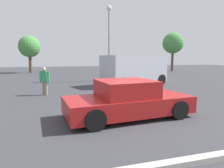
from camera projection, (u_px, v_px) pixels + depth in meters
The scene contains 9 objects.
ground_plane at pixel (129, 116), 7.07m from camera, with size 80.00×80.00×0.00m, color #38383D.
sedan_foreground at pixel (128, 100), 6.88m from camera, with size 4.47×2.27×1.29m.
dog at pixel (129, 95), 9.63m from camera, with size 0.28×0.64×0.43m.
van_white at pixel (135, 69), 14.94m from camera, with size 5.35×3.47×2.20m.
pedestrian at pixel (44, 79), 10.85m from camera, with size 0.52×0.39×1.53m.
parking_curb at pixel (191, 161), 3.88m from camera, with size 9.00×0.20×0.12m, color #B7B2A8.
light_post_near at pixel (109, 30), 16.80m from camera, with size 0.44×0.44×6.35m.
tree_back_left at pixel (173, 43), 29.50m from camera, with size 3.06×3.06×5.68m.
tree_back_right at pixel (29, 47), 26.26m from camera, with size 2.82×2.82×4.88m.
Camera 1 is at (-2.51, -6.41, 2.07)m, focal length 31.96 mm.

